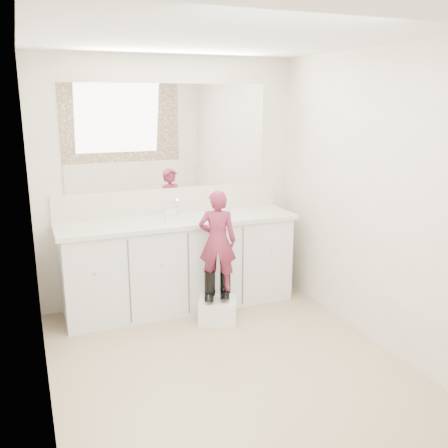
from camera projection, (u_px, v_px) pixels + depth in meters
name	position (u px, v px, depth m)	size (l,w,h in m)	color
floor	(228.00, 365.00, 3.87)	(3.00, 3.00, 0.00)	#826A55
ceiling	(228.00, 36.00, 3.28)	(3.00, 3.00, 0.00)	white
wall_back	(170.00, 182.00, 4.92)	(2.60, 2.60, 0.00)	beige
wall_front	(357.00, 284.00, 2.22)	(2.60, 2.60, 0.00)	beige
wall_left	(35.00, 232.00, 3.10)	(3.00, 3.00, 0.00)	beige
wall_right	(376.00, 200.00, 4.05)	(3.00, 3.00, 0.00)	beige
vanity_cabinet	(180.00, 265.00, 4.86)	(2.20, 0.55, 0.85)	silver
countertop	(179.00, 221.00, 4.74)	(2.28, 0.58, 0.04)	beige
backsplash	(171.00, 201.00, 4.95)	(2.28, 0.03, 0.25)	beige
mirror	(169.00, 137.00, 4.80)	(2.00, 0.02, 1.00)	white
dot_panel	(362.00, 184.00, 2.12)	(2.00, 0.01, 1.20)	#472819
faucet	(174.00, 210.00, 4.87)	(0.08, 0.08, 0.10)	silver
cup	(217.00, 212.00, 4.82)	(0.10, 0.10, 0.09)	beige
soap_bottle	(169.00, 213.00, 4.62)	(0.07, 0.07, 0.16)	silver
step_stool	(218.00, 310.00, 4.59)	(0.34, 0.28, 0.22)	white
boot_left	(210.00, 286.00, 4.50)	(0.10, 0.19, 0.28)	black
boot_right	(225.00, 284.00, 4.56)	(0.10, 0.19, 0.28)	black
toddler	(217.00, 241.00, 4.43)	(0.34, 0.22, 0.92)	#B33767
toothbrush	(225.00, 230.00, 4.43)	(0.01, 0.01, 0.14)	#E75991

